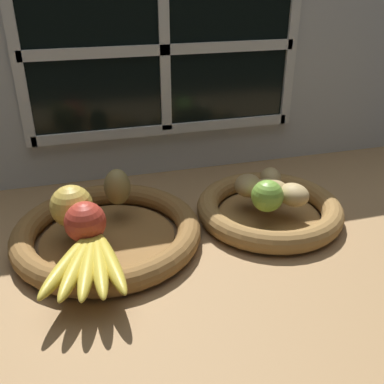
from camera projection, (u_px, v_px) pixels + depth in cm
name	position (u px, v px, depth cm)	size (l,w,h in cm)	color
ground_plane	(197.00, 233.00, 89.87)	(140.00, 90.00, 3.00)	#9E774C
back_wall	(163.00, 62.00, 101.91)	(140.00, 4.60, 55.00)	silver
fruit_bowl_left	(108.00, 233.00, 83.25)	(36.13, 36.13, 4.54)	brown
fruit_bowl_right	(269.00, 209.00, 91.38)	(30.62, 30.62, 4.54)	olive
apple_golden_left	(72.00, 207.00, 79.08)	(7.92, 7.92, 7.92)	gold
apple_red_front	(85.00, 222.00, 74.99)	(7.28, 7.28, 7.28)	#B73828
pear_brown	(117.00, 187.00, 86.82)	(5.30, 5.57, 7.57)	olive
banana_bunch_front	(89.00, 261.00, 68.93)	(14.51, 20.08, 2.64)	gold
potato_large	(271.00, 189.00, 89.24)	(7.53, 5.27, 4.47)	tan
potato_back	(271.00, 179.00, 93.70)	(6.10, 4.52, 4.66)	tan
potato_small	(293.00, 195.00, 87.15)	(6.55, 5.68, 4.49)	tan
potato_oblong	(248.00, 186.00, 90.86)	(6.94, 5.74, 4.49)	#A38451
lime_near	(267.00, 196.00, 84.63)	(6.39, 6.39, 6.39)	#7AAD3D
chili_pepper	(274.00, 193.00, 90.83)	(1.68, 1.68, 13.55)	red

